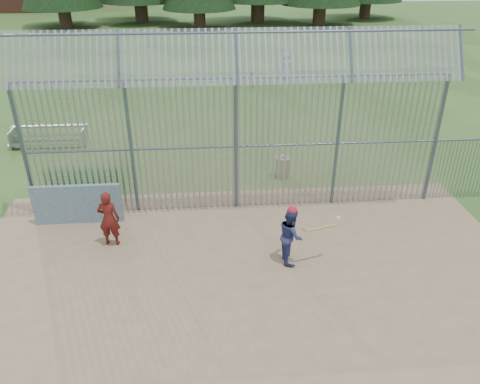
{
  "coord_description": "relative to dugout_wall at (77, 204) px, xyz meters",
  "views": [
    {
      "loc": [
        -0.88,
        -9.07,
        7.2
      ],
      "look_at": [
        0.0,
        2.0,
        1.3
      ],
      "focal_mm": 35.0,
      "sensor_mm": 36.0,
      "label": 1
    }
  ],
  "objects": [
    {
      "name": "bg_kid_seated",
      "position": [
        6.46,
        14.05,
        -0.16
      ],
      "size": [
        0.55,
        0.26,
        0.91
      ],
      "primitive_type": "imported",
      "rotation": [
        0.0,
        0.0,
        3.22
      ],
      "color": "slate",
      "rests_on": "ground"
    },
    {
      "name": "onlooker",
      "position": [
        1.11,
        -1.19,
        0.18
      ],
      "size": [
        0.6,
        0.42,
        1.57
      ],
      "primitive_type": "imported",
      "rotation": [
        0.0,
        0.0,
        3.05
      ],
      "color": "maroon",
      "rests_on": "dirt_infield"
    },
    {
      "name": "backstop_fence",
      "position": [
        6.41,
        0.53,
        1.74
      ],
      "size": [
        20.09,
        0.81,
        5.3
      ],
      "color": "#47566B",
      "rests_on": "ground"
    },
    {
      "name": "dugout_wall",
      "position": [
        0.0,
        0.0,
        0.0
      ],
      "size": [
        2.5,
        0.12,
        1.2
      ],
      "primitive_type": "cube",
      "color": "#38566B",
      "rests_on": "dirt_infield"
    },
    {
      "name": "batter",
      "position": [
        5.76,
        -2.3,
        0.14
      ],
      "size": [
        0.58,
        0.74,
        1.48
      ],
      "primitive_type": "imported",
      "rotation": [
        0.0,
        0.0,
        1.6
      ],
      "color": "navy",
      "rests_on": "dirt_infield"
    },
    {
      "name": "dirt_infield",
      "position": [
        4.6,
        -3.4,
        -0.61
      ],
      "size": [
        14.0,
        10.0,
        0.02
      ],
      "primitive_type": "cube",
      "color": "#756047",
      "rests_on": "ground"
    },
    {
      "name": "trash_can",
      "position": [
        6.36,
        2.54,
        -0.24
      ],
      "size": [
        0.56,
        0.56,
        0.82
      ],
      "color": "gray",
      "rests_on": "ground"
    },
    {
      "name": "ground",
      "position": [
        4.6,
        -2.9,
        -0.62
      ],
      "size": [
        120.0,
        120.0,
        0.0
      ],
      "primitive_type": "plane",
      "color": "#2D511E",
      "rests_on": "ground"
    },
    {
      "name": "batting_gear",
      "position": [
        5.96,
        -2.33,
        0.75
      ],
      "size": [
        1.32,
        0.42,
        0.61
      ],
      "color": "#B51830",
      "rests_on": "ground"
    },
    {
      "name": "bg_kid_standing",
      "position": [
        8.63,
        15.64,
        0.18
      ],
      "size": [
        0.89,
        0.71,
        1.6
      ],
      "primitive_type": "imported",
      "rotation": [
        0.0,
        0.0,
        3.42
      ],
      "color": "gray",
      "rests_on": "ground"
    },
    {
      "name": "bleacher",
      "position": [
        -2.52,
        6.14,
        -0.21
      ],
      "size": [
        3.0,
        0.95,
        0.72
      ],
      "color": "gray",
      "rests_on": "ground"
    }
  ]
}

